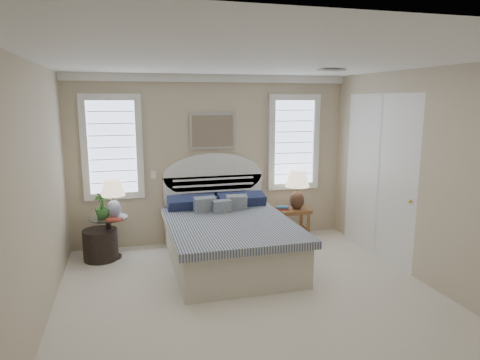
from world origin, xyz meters
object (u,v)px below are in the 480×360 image
nightstand_right (294,217)px  floor_pot (101,245)px  lamp_right (297,185)px  bed (228,236)px  side_table_left (109,233)px  lamp_left (113,194)px

nightstand_right → floor_pot: size_ratio=1.07×
floor_pot → lamp_right: size_ratio=0.76×
nightstand_right → floor_pot: (-3.08, -0.12, -0.16)m
floor_pot → lamp_right: lamp_right is taller
bed → floor_pot: bearing=162.1°
side_table_left → nightstand_right: side_table_left is taller
lamp_left → lamp_right: 2.91m
side_table_left → floor_pot: 0.21m
nightstand_right → lamp_right: bearing=-26.4°
side_table_left → lamp_right: (2.99, 0.08, 0.54)m
lamp_left → lamp_right: (2.90, 0.13, -0.05)m
bed → nightstand_right: size_ratio=4.29×
floor_pot → side_table_left: bearing=8.4°
bed → lamp_right: bed is taller
side_table_left → lamp_left: 0.60m
side_table_left → nightstand_right: bearing=1.9°
nightstand_right → floor_pot: 3.09m
side_table_left → lamp_left: size_ratio=1.12×
floor_pot → bed: bearing=-17.9°
side_table_left → lamp_left: lamp_left is taller
side_table_left → floor_pot: size_ratio=1.27×
bed → floor_pot: 1.88m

